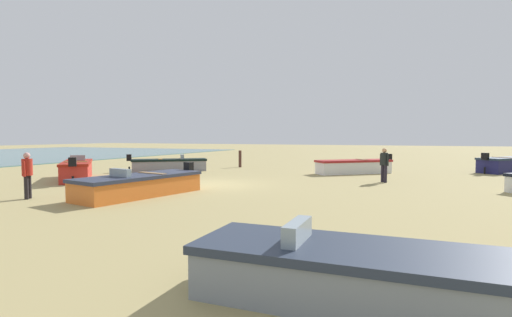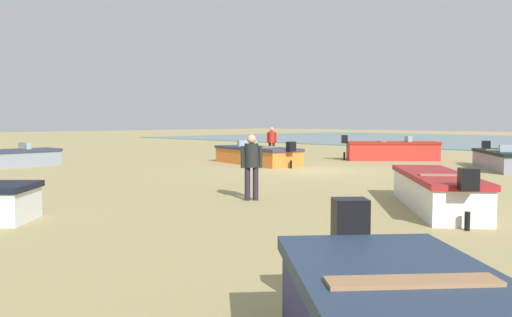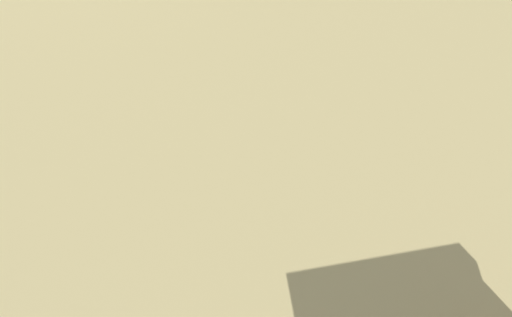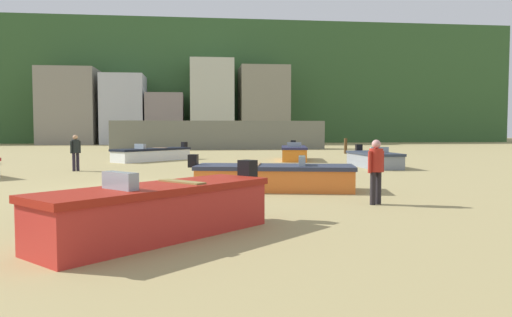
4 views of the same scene
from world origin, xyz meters
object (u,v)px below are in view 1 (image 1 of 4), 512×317
object	(u,v)px
boat_white_4	(354,167)
beach_walker_distant	(384,162)
boat_red_0	(77,170)
boat_navy_7	(507,165)
boat_grey_3	(349,274)
boat_orange_5	(140,185)
mooring_post_near_water	(240,159)
beach_walker_foreground	(27,172)
boat_grey_6	(169,165)

from	to	relation	value
boat_white_4	beach_walker_distant	size ratio (longest dim) A/B	2.62
boat_red_0	boat_navy_7	size ratio (longest dim) A/B	1.03
boat_navy_7	beach_walker_distant	bearing A→B (deg)	-87.85
boat_grey_3	boat_orange_5	bearing A→B (deg)	52.68
boat_orange_5	mooring_post_near_water	size ratio (longest dim) A/B	4.41
boat_grey_3	beach_walker_distant	world-z (taller)	beach_walker_distant
boat_navy_7	beach_walker_foreground	distance (m)	25.06
mooring_post_near_water	beach_walker_distant	bearing A→B (deg)	61.24
boat_grey_6	boat_navy_7	distance (m)	20.58
boat_navy_7	beach_walker_distant	world-z (taller)	beach_walker_distant
boat_white_4	mooring_post_near_water	world-z (taller)	mooring_post_near_water
mooring_post_near_water	boat_grey_3	bearing A→B (deg)	28.59
boat_grey_6	mooring_post_near_water	distance (m)	5.23
boat_white_4	beach_walker_distant	distance (m)	4.36
boat_grey_6	beach_walker_distant	xyz separation A→B (m)	(1.15, 12.91, 0.56)
boat_white_4	boat_navy_7	world-z (taller)	boat_navy_7
boat_red_0	boat_grey_3	distance (m)	17.58
mooring_post_near_water	boat_grey_6	bearing A→B (deg)	-33.37
boat_grey_6	mooring_post_near_water	xyz separation A→B (m)	(-4.36, 2.87, 0.20)
boat_white_4	boat_orange_5	xyz separation A→B (m)	(11.57, -5.99, -0.01)
boat_orange_5	boat_red_0	bearing A→B (deg)	-13.75
boat_grey_6	boat_navy_7	bearing A→B (deg)	72.78
boat_white_4	boat_orange_5	world-z (taller)	boat_white_4
boat_grey_3	beach_walker_foreground	bearing A→B (deg)	69.19
boat_red_0	beach_walker_distant	size ratio (longest dim) A/B	2.55
boat_red_0	boat_white_4	distance (m)	15.04
boat_orange_5	beach_walker_foreground	bearing A→B (deg)	44.85
boat_navy_7	beach_walker_foreground	world-z (taller)	beach_walker_foreground
boat_red_0	boat_orange_5	bearing A→B (deg)	-68.67
boat_red_0	mooring_post_near_water	distance (m)	11.06
boat_red_0	boat_navy_7	distance (m)	24.41
beach_walker_distant	boat_red_0	bearing A→B (deg)	59.34
boat_grey_3	boat_orange_5	distance (m)	10.58
mooring_post_near_water	beach_walker_distant	size ratio (longest dim) A/B	0.73
beach_walker_distant	mooring_post_near_water	bearing A→B (deg)	12.47
boat_white_4	boat_grey_3	bearing A→B (deg)	148.30
boat_red_0	mooring_post_near_water	bearing A→B (deg)	23.85
boat_orange_5	boat_navy_7	size ratio (longest dim) A/B	1.29
boat_red_0	beach_walker_foreground	size ratio (longest dim) A/B	2.55
boat_grey_3	boat_grey_6	distance (m)	20.28
boat_white_4	mooring_post_near_water	bearing A→B (deg)	38.68
boat_orange_5	boat_grey_3	bearing A→B (deg)	155.25
boat_orange_5	boat_grey_6	xyz separation A→B (m)	(-8.86, -4.98, -0.01)
mooring_post_near_water	boat_white_4	bearing A→B (deg)	78.47
boat_grey_3	boat_orange_5	size ratio (longest dim) A/B	0.84
boat_red_0	boat_navy_7	bearing A→B (deg)	-11.68
boat_grey_6	mooring_post_near_water	world-z (taller)	mooring_post_near_water
boat_red_0	beach_walker_foreground	bearing A→B (deg)	-100.78
boat_white_4	beach_walker_distant	xyz separation A→B (m)	(3.86, 1.95, 0.54)
boat_navy_7	boat_orange_5	bearing A→B (deg)	-91.62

